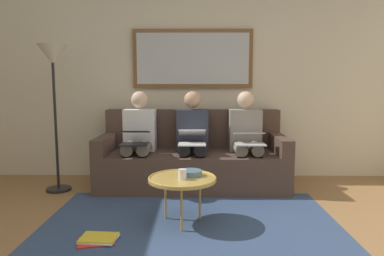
# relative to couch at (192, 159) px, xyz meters

# --- Properties ---
(wall_rear) EXTENTS (6.00, 0.12, 2.60)m
(wall_rear) POSITION_rel_couch_xyz_m (0.00, -0.48, 0.99)
(wall_rear) COLOR beige
(wall_rear) RESTS_ON ground_plane
(area_rug) EXTENTS (2.60, 1.80, 0.01)m
(area_rug) POSITION_rel_couch_xyz_m (0.00, 1.27, -0.31)
(area_rug) COLOR #33476B
(area_rug) RESTS_ON ground_plane
(couch) EXTENTS (2.20, 0.90, 0.90)m
(couch) POSITION_rel_couch_xyz_m (0.00, 0.00, 0.00)
(couch) COLOR #4C382D
(couch) RESTS_ON ground_plane
(framed_mirror) EXTENTS (1.54, 0.05, 0.75)m
(framed_mirror) POSITION_rel_couch_xyz_m (0.00, -0.39, 1.24)
(framed_mirror) COLOR brown
(coffee_table) EXTENTS (0.60, 0.60, 0.42)m
(coffee_table) POSITION_rel_couch_xyz_m (0.08, 1.22, 0.09)
(coffee_table) COLOR tan
(coffee_table) RESTS_ON ground_plane
(cup) EXTENTS (0.07, 0.07, 0.09)m
(cup) POSITION_rel_couch_xyz_m (0.07, 1.27, 0.14)
(cup) COLOR silver
(cup) RESTS_ON coffee_table
(bowl) EXTENTS (0.20, 0.20, 0.05)m
(bowl) POSITION_rel_couch_xyz_m (-0.00, 1.15, 0.12)
(bowl) COLOR slate
(bowl) RESTS_ON coffee_table
(person_left) EXTENTS (0.38, 0.58, 1.14)m
(person_left) POSITION_rel_couch_xyz_m (-0.64, 0.07, 0.30)
(person_left) COLOR gray
(person_left) RESTS_ON couch
(laptop_silver) EXTENTS (0.33, 0.32, 0.13)m
(laptop_silver) POSITION_rel_couch_xyz_m (-0.64, 0.32, 0.31)
(laptop_silver) COLOR silver
(person_middle) EXTENTS (0.38, 0.58, 1.14)m
(person_middle) POSITION_rel_couch_xyz_m (0.00, 0.07, 0.30)
(person_middle) COLOR #2D3342
(person_middle) RESTS_ON couch
(laptop_white) EXTENTS (0.30, 0.37, 0.16)m
(laptop_white) POSITION_rel_couch_xyz_m (0.00, 0.30, 0.32)
(laptop_white) COLOR white
(person_right) EXTENTS (0.38, 0.58, 1.14)m
(person_right) POSITION_rel_couch_xyz_m (0.64, 0.07, 0.30)
(person_right) COLOR silver
(person_right) RESTS_ON couch
(laptop_black) EXTENTS (0.30, 0.36, 0.15)m
(laptop_black) POSITION_rel_couch_xyz_m (0.64, 0.31, 0.32)
(laptop_black) COLOR black
(magazine_stack) EXTENTS (0.33, 0.27, 0.03)m
(magazine_stack) POSITION_rel_couch_xyz_m (0.72, 1.60, -0.29)
(magazine_stack) COLOR red
(magazine_stack) RESTS_ON ground_plane
(standing_lamp) EXTENTS (0.32, 0.32, 1.66)m
(standing_lamp) POSITION_rel_couch_xyz_m (1.55, 0.27, 1.06)
(standing_lamp) COLOR black
(standing_lamp) RESTS_ON ground_plane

